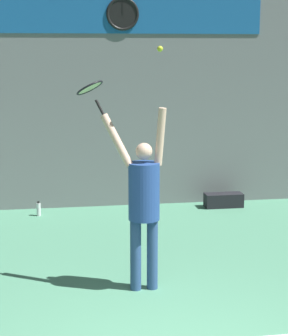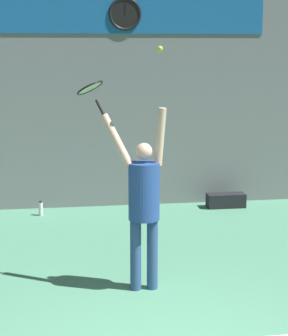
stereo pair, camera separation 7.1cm
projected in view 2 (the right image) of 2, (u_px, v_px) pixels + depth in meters
back_wall at (111, 68)px, 10.71m from camera, size 18.00×0.10×5.00m
sponsor_banner at (111, 14)px, 10.48m from camera, size 5.46×0.02×0.66m
scoreboard_clock at (125, 14)px, 10.50m from camera, size 0.57×0.05×0.57m
tennis_player at (144, 199)px, 7.07m from camera, size 0.77×0.46×2.17m
tennis_racket at (91, 89)px, 7.04m from camera, size 0.44×0.45×0.41m
tennis_ball at (160, 49)px, 6.69m from camera, size 0.06×0.06×0.06m
water_bottle at (41, 209)px, 10.46m from camera, size 0.07×0.07×0.26m
equipment_bag at (226, 200)px, 11.02m from camera, size 0.69×0.28×0.25m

